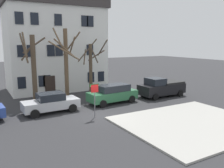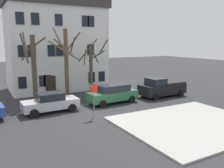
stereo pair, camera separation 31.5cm
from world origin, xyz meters
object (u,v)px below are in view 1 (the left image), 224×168
pickup_truck_black (161,87)px  car_silver_sedan (51,103)px  car_green_wagon (113,93)px  tree_bare_near (33,66)px  building_main (55,39)px  tree_bare_mid (66,61)px  street_sign_pole (95,94)px  tree_bare_far (91,67)px

pickup_truck_black → car_silver_sedan: bearing=179.6°
car_green_wagon → tree_bare_near: bearing=153.3°
building_main → tree_bare_mid: bearing=-98.0°
street_sign_pole → car_silver_sedan: bearing=131.6°
car_silver_sedan → street_sign_pole: 4.01m
pickup_truck_black → street_sign_pole: size_ratio=1.97×
tree_bare_near → tree_bare_mid: bearing=-1.1°
building_main → car_green_wagon: (2.46, -9.56, -5.11)m
pickup_truck_black → car_green_wagon: bearing=178.2°
tree_bare_far → tree_bare_near: bearing=-178.1°
car_green_wagon → pickup_truck_black: bearing=-1.8°
tree_bare_near → tree_bare_far: size_ratio=1.09×
car_silver_sedan → tree_bare_near: bearing=99.7°
tree_bare_mid → car_silver_sedan: 5.16m
car_silver_sedan → tree_bare_far: bearing=33.8°
tree_bare_near → pickup_truck_black: (12.29, -3.44, -2.52)m
tree_bare_far → street_sign_pole: 7.15m
pickup_truck_black → street_sign_pole: 9.60m
street_sign_pole → pickup_truck_black: bearing=17.2°
building_main → street_sign_pole: 13.29m
street_sign_pole → car_green_wagon: bearing=42.1°
tree_bare_mid → pickup_truck_black: 10.17m
building_main → pickup_truck_black: size_ratio=2.33×
building_main → pickup_truck_black: bearing=-49.7°
tree_bare_mid → car_green_wagon: 5.48m
tree_bare_mid → tree_bare_far: bearing=5.3°
tree_bare_near → pickup_truck_black: tree_bare_near is taller
car_silver_sedan → pickup_truck_black: size_ratio=0.89×
tree_bare_near → tree_bare_far: bearing=1.9°
tree_bare_near → pickup_truck_black: bearing=-15.6°
tree_bare_mid → street_sign_pole: bearing=-89.8°
building_main → tree_bare_mid: (-0.89, -6.36, -2.19)m
car_green_wagon → pickup_truck_black: 5.81m
tree_bare_near → tree_bare_mid: size_ratio=0.94×
tree_bare_mid → tree_bare_far: 2.87m
tree_bare_mid → pickup_truck_black: size_ratio=1.38×
car_green_wagon → car_silver_sedan: bearing=-179.0°
pickup_truck_black → street_sign_pole: street_sign_pole is taller
building_main → car_silver_sedan: building_main is taller
tree_bare_far → car_silver_sedan: bearing=-146.2°
tree_bare_mid → car_silver_sedan: tree_bare_mid is taller
car_green_wagon → pickup_truck_black: pickup_truck_black is taller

